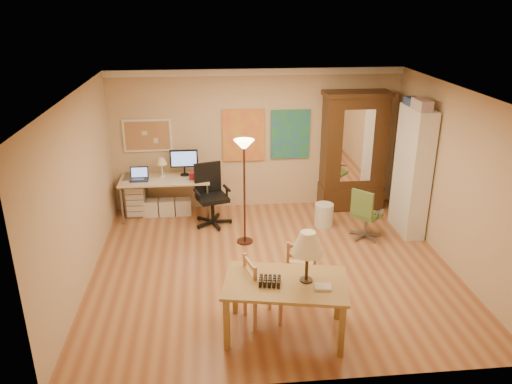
{
  "coord_description": "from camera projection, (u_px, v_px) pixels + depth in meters",
  "views": [
    {
      "loc": [
        -0.92,
        -6.74,
        3.91
      ],
      "look_at": [
        -0.23,
        0.3,
        1.14
      ],
      "focal_mm": 35.0,
      "sensor_mm": 36.0,
      "label": 1
    }
  ],
  "objects": [
    {
      "name": "art_panel_left",
      "position": [
        244.0,
        136.0,
        9.49
      ],
      "size": [
        0.8,
        0.04,
        1.0
      ],
      "primitive_type": "cube",
      "color": "yellow",
      "rests_on": "floor"
    },
    {
      "name": "crown_molding",
      "position": [
        257.0,
        72.0,
        9.07
      ],
      "size": [
        5.5,
        0.08,
        0.12
      ],
      "primitive_type": "cube",
      "color": "white",
      "rests_on": "floor"
    },
    {
      "name": "drawer_cart",
      "position": [
        136.0,
        195.0,
        9.5
      ],
      "size": [
        0.39,
        0.46,
        0.77
      ],
      "color": "slate",
      "rests_on": "floor"
    },
    {
      "name": "office_chair_black",
      "position": [
        212.0,
        208.0,
        9.13
      ],
      "size": [
        0.69,
        0.69,
        1.12
      ],
      "color": "black",
      "rests_on": "floor"
    },
    {
      "name": "computer_desk",
      "position": [
        168.0,
        193.0,
        9.43
      ],
      "size": [
        1.66,
        0.73,
        1.26
      ],
      "color": "beige",
      "rests_on": "floor"
    },
    {
      "name": "ladder_chair_back",
      "position": [
        301.0,
        269.0,
        6.86
      ],
      "size": [
        0.49,
        0.47,
        0.89
      ],
      "color": "#B57552",
      "rests_on": "floor"
    },
    {
      "name": "dining_table",
      "position": [
        293.0,
        271.0,
        5.92
      ],
      "size": [
        1.61,
        1.15,
        1.38
      ],
      "color": "brown",
      "rests_on": "floor"
    },
    {
      "name": "floor",
      "position": [
        272.0,
        267.0,
        7.75
      ],
      "size": [
        5.5,
        5.5,
        0.0
      ],
      "primitive_type": "plane",
      "color": "brown",
      "rests_on": "ground"
    },
    {
      "name": "wastebin",
      "position": [
        324.0,
        215.0,
        9.07
      ],
      "size": [
        0.34,
        0.34,
        0.43
      ],
      "primitive_type": "cylinder",
      "color": "silver",
      "rests_on": "floor"
    },
    {
      "name": "ladder_chair_left",
      "position": [
        260.0,
        292.0,
        6.32
      ],
      "size": [
        0.5,
        0.51,
        0.91
      ],
      "color": "#B57552",
      "rests_on": "floor"
    },
    {
      "name": "torchiere_lamp",
      "position": [
        244.0,
        161.0,
        8.01
      ],
      "size": [
        0.33,
        0.33,
        1.81
      ],
      "color": "#3D2018",
      "rests_on": "floor"
    },
    {
      "name": "armoire",
      "position": [
        352.0,
        159.0,
        9.63
      ],
      "size": [
        1.25,
        0.59,
        2.3
      ],
      "color": "#341E0E",
      "rests_on": "floor"
    },
    {
      "name": "bookshelf",
      "position": [
        412.0,
        172.0,
        8.57
      ],
      "size": [
        0.33,
        0.89,
        2.23
      ],
      "color": "white",
      "rests_on": "floor"
    },
    {
      "name": "art_panel_right",
      "position": [
        290.0,
        134.0,
        9.57
      ],
      "size": [
        0.75,
        0.04,
        0.95
      ],
      "primitive_type": "cube",
      "color": "#266899",
      "rests_on": "floor"
    },
    {
      "name": "corkboard",
      "position": [
        148.0,
        135.0,
        9.31
      ],
      "size": [
        0.9,
        0.04,
        0.62
      ],
      "primitive_type": "cube",
      "color": "#A9734F",
      "rests_on": "floor"
    },
    {
      "name": "office_chair_green",
      "position": [
        365.0,
        225.0,
        8.6
      ],
      "size": [
        0.59,
        0.59,
        0.92
      ],
      "color": "slate",
      "rests_on": "floor"
    }
  ]
}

